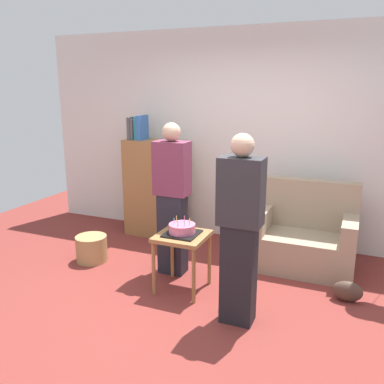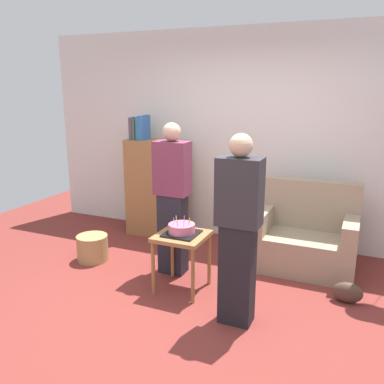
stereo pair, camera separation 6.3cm
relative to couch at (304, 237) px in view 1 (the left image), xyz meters
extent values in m
plane|color=maroon|center=(-0.79, -1.39, -0.34)|extent=(8.00, 8.00, 0.00)
cube|color=silver|center=(-0.79, 0.66, 1.01)|extent=(6.00, 0.10, 2.70)
cube|color=gray|center=(0.00, -0.06, -0.14)|extent=(1.10, 0.70, 0.40)
cube|color=gray|center=(0.00, 0.21, 0.34)|extent=(1.10, 0.16, 0.56)
cube|color=gray|center=(-0.47, -0.06, 0.18)|extent=(0.16, 0.70, 0.24)
cube|color=gray|center=(0.47, -0.06, 0.18)|extent=(0.16, 0.70, 0.24)
cube|color=olive|center=(-2.01, 0.28, 0.31)|extent=(0.80, 0.36, 1.30)
cube|color=#4C4C51|center=(-2.33, 0.28, 1.11)|extent=(0.04, 0.24, 0.29)
cube|color=#4C4C51|center=(-2.29, 0.28, 1.10)|extent=(0.03, 0.24, 0.27)
cube|color=teal|center=(-2.24, 0.28, 1.11)|extent=(0.04, 0.19, 0.31)
cube|color=#3366B7|center=(-2.19, 0.28, 1.12)|extent=(0.06, 0.24, 0.32)
cube|color=olive|center=(-1.03, -1.03, 0.22)|extent=(0.48, 0.48, 0.04)
cylinder|color=olive|center=(-1.24, -1.24, -0.07)|extent=(0.04, 0.04, 0.54)
cylinder|color=olive|center=(-0.82, -1.24, -0.07)|extent=(0.04, 0.04, 0.54)
cylinder|color=olive|center=(-1.24, -0.82, -0.07)|extent=(0.04, 0.04, 0.54)
cylinder|color=olive|center=(-0.82, -0.82, -0.07)|extent=(0.04, 0.04, 0.54)
cube|color=black|center=(-1.03, -1.03, 0.25)|extent=(0.32, 0.32, 0.02)
cylinder|color=#D66B93|center=(-1.03, -1.03, 0.30)|extent=(0.26, 0.26, 0.09)
cylinder|color=#F2CC4C|center=(-0.95, -1.04, 0.38)|extent=(0.01, 0.01, 0.06)
cylinder|color=#F2CC4C|center=(-0.98, -0.97, 0.37)|extent=(0.01, 0.01, 0.05)
cylinder|color=#EA668C|center=(-1.05, -0.94, 0.38)|extent=(0.01, 0.01, 0.06)
cylinder|color=#F2CC4C|center=(-1.11, -0.99, 0.38)|extent=(0.01, 0.01, 0.06)
cylinder|color=#66B2E5|center=(-1.10, -1.06, 0.38)|extent=(0.01, 0.01, 0.06)
cylinder|color=#EA668C|center=(-1.05, -1.11, 0.38)|extent=(0.01, 0.01, 0.06)
cylinder|color=#66B2E5|center=(-0.98, -1.10, 0.38)|extent=(0.01, 0.01, 0.06)
cube|color=#23232D|center=(-1.29, -0.71, 0.10)|extent=(0.28, 0.20, 0.88)
cube|color=#75334C|center=(-1.29, -0.71, 0.82)|extent=(0.36, 0.22, 0.56)
sphere|color=#D1A889|center=(-1.29, -0.71, 1.19)|extent=(0.19, 0.19, 0.19)
cube|color=black|center=(-0.36, -1.37, 0.10)|extent=(0.28, 0.20, 0.88)
cube|color=#2D2D33|center=(-0.36, -1.37, 0.82)|extent=(0.36, 0.22, 0.56)
sphere|color=#D1A889|center=(-0.36, -1.37, 1.19)|extent=(0.19, 0.19, 0.19)
cylinder|color=#A88451|center=(-2.30, -0.81, -0.19)|extent=(0.36, 0.36, 0.30)
ellipsoid|color=#473328|center=(0.51, -0.65, -0.24)|extent=(0.28, 0.14, 0.20)
camera|label=1|loc=(0.51, -4.46, 1.64)|focal=38.27mm
camera|label=2|loc=(0.56, -4.43, 1.64)|focal=38.27mm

